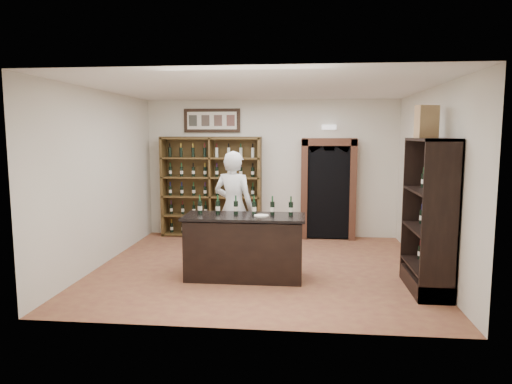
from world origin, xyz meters
The scene contains 20 objects.
floor centered at (0.00, 0.00, 0.00)m, with size 5.50×5.50×0.00m, color #92623A.
ceiling centered at (0.00, 0.00, 3.00)m, with size 5.50×5.50×0.00m, color white.
wall_back centered at (0.00, 2.50, 1.50)m, with size 5.50×0.04×3.00m, color beige.
wall_left centered at (-2.75, 0.00, 1.50)m, with size 0.04×5.00×3.00m, color beige.
wall_right centered at (2.75, 0.00, 1.50)m, with size 0.04×5.00×3.00m, color beige.
wine_shelf centered at (-1.30, 2.33, 1.10)m, with size 2.20×0.38×2.20m.
framed_picture centered at (-1.30, 2.47, 2.55)m, with size 1.25×0.04×0.52m, color black.
arched_doorway centered at (1.25, 2.33, 1.14)m, with size 1.17×0.35×2.17m.
emergency_light centered at (1.25, 2.42, 2.40)m, with size 0.30×0.10×0.10m, color white.
tasting_counter centered at (-0.20, -0.60, 0.49)m, with size 1.88×0.78×1.00m.
counter_bottle_0 centered at (-0.92, -0.51, 1.11)m, with size 0.07×0.07×0.30m.
counter_bottle_1 centered at (-0.63, -0.51, 1.11)m, with size 0.07×0.07×0.30m.
counter_bottle_2 centered at (-0.34, -0.51, 1.11)m, with size 0.07×0.07×0.30m.
counter_bottle_3 centered at (-0.06, -0.51, 1.11)m, with size 0.07×0.07×0.30m.
counter_bottle_4 centered at (0.23, -0.51, 1.11)m, with size 0.07×0.07×0.30m.
counter_bottle_5 centered at (0.52, -0.51, 1.11)m, with size 0.07×0.07×0.30m.
side_cabinet centered at (2.52, -0.90, 0.75)m, with size 0.48×1.20×2.20m.
shopkeeper centered at (-0.49, 0.26, 0.98)m, with size 0.72×0.47×1.97m, color silver.
plate centered at (0.07, -0.64, 1.01)m, with size 0.23×0.23×0.02m, color silver.
wine_crate centered at (2.45, -0.71, 2.43)m, with size 0.33×0.14×0.46m, color tan.
Camera 1 is at (0.68, -7.52, 2.26)m, focal length 32.00 mm.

